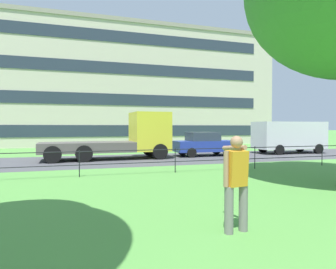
{
  "coord_description": "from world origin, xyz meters",
  "views": [
    {
      "loc": [
        -3.98,
        1.94,
        1.86
      ],
      "look_at": [
        -1.41,
        10.07,
        1.65
      ],
      "focal_mm": 32.12,
      "sensor_mm": 36.0,
      "label": 1
    }
  ],
  "objects": [
    {
      "name": "street_strip",
      "position": [
        0.0,
        18.93,
        0.0
      ],
      "size": [
        80.0,
        6.59,
        0.01
      ],
      "primitive_type": "cube",
      "color": "#4C4C51",
      "rests_on": "ground"
    },
    {
      "name": "park_fence",
      "position": [
        0.0,
        13.54,
        0.67
      ],
      "size": [
        37.73,
        0.04,
        1.0
      ],
      "color": "black",
      "rests_on": "ground"
    },
    {
      "name": "person_thrower",
      "position": [
        -1.24,
        6.61,
        0.92
      ],
      "size": [
        0.51,
        0.81,
        1.71
      ],
      "color": "slate",
      "rests_on": "ground"
    },
    {
      "name": "flatbed_truck_left",
      "position": [
        -1.04,
        19.56,
        1.22
      ],
      "size": [
        7.36,
        2.61,
        2.75
      ],
      "color": "yellow",
      "rests_on": "ground"
    },
    {
      "name": "car_blue_far_right",
      "position": [
        4.11,
        19.74,
        0.78
      ],
      "size": [
        4.01,
        1.83,
        1.54
      ],
      "color": "#233899",
      "rests_on": "ground"
    },
    {
      "name": "panel_van_far_left",
      "position": [
        10.74,
        19.75,
        1.27
      ],
      "size": [
        5.05,
        2.2,
        2.24
      ],
      "color": "silver",
      "rests_on": "ground"
    },
    {
      "name": "apartment_building_background",
      "position": [
        2.28,
        37.39,
        6.23
      ],
      "size": [
        30.94,
        13.02,
        12.44
      ],
      "color": "beige",
      "rests_on": "ground"
    }
  ]
}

